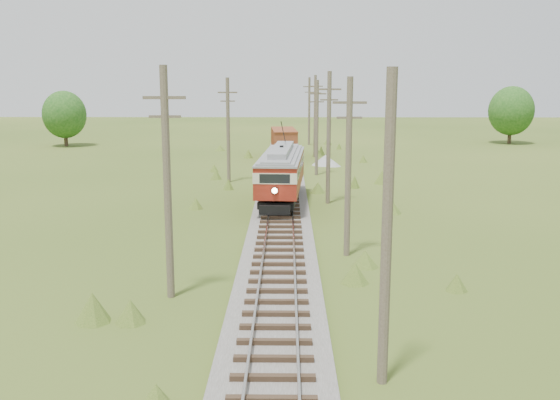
{
  "coord_description": "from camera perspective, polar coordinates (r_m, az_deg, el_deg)",
  "views": [
    {
      "loc": [
        0.4,
        -11.44,
        8.49
      ],
      "look_at": [
        0.0,
        21.58,
        2.06
      ],
      "focal_mm": 40.0,
      "sensor_mm": 36.0,
      "label": 1
    }
  ],
  "objects": [
    {
      "name": "utility_pole_l_b",
      "position": [
        51.84,
        -4.76,
        6.49
      ],
      "size": [
        1.6,
        0.3,
        8.6
      ],
      "color": "brown",
      "rests_on": "ground"
    },
    {
      "name": "gondola",
      "position": [
        68.47,
        0.36,
        5.53
      ],
      "size": [
        3.03,
        7.83,
        2.55
      ],
      "rotation": [
        0.0,
        0.0,
        0.07
      ],
      "color": "black",
      "rests_on": "ground"
    },
    {
      "name": "gravel_pile",
      "position": [
        62.41,
        4.29,
        3.62
      ],
      "size": [
        2.85,
        3.02,
        1.04
      ],
      "color": "gray",
      "rests_on": "ground"
    },
    {
      "name": "streetcar",
      "position": [
        42.05,
        0.14,
        2.78
      ],
      "size": [
        3.34,
        11.46,
        5.19
      ],
      "rotation": [
        0.0,
        0.0,
        -0.06
      ],
      "color": "black",
      "rests_on": "ground"
    },
    {
      "name": "utility_pole_r_1",
      "position": [
        17.16,
        9.74,
        -2.92
      ],
      "size": [
        0.3,
        0.3,
        8.8
      ],
      "color": "brown",
      "rests_on": "ground"
    },
    {
      "name": "utility_pole_r_2",
      "position": [
        29.87,
        6.27,
        3.13
      ],
      "size": [
        1.6,
        0.3,
        8.6
      ],
      "color": "brown",
      "rests_on": "ground"
    },
    {
      "name": "utility_pole_r_5",
      "position": [
        68.62,
        3.23,
        7.73
      ],
      "size": [
        1.6,
        0.3,
        8.9
      ],
      "color": "brown",
      "rests_on": "ground"
    },
    {
      "name": "utility_pole_r_6",
      "position": [
        81.59,
        2.68,
        8.19
      ],
      "size": [
        1.6,
        0.3,
        8.7
      ],
      "color": "brown",
      "rests_on": "ground"
    },
    {
      "name": "utility_pole_r_4",
      "position": [
        55.66,
        3.39,
        6.71
      ],
      "size": [
        1.6,
        0.3,
        8.4
      ],
      "color": "brown",
      "rests_on": "ground"
    },
    {
      "name": "railbed_main",
      "position": [
        46.2,
        0.19,
        0.68
      ],
      "size": [
        3.6,
        96.0,
        0.57
      ],
      "color": "#605B54",
      "rests_on": "ground"
    },
    {
      "name": "utility_pole_l_a",
      "position": [
        24.2,
        -10.27,
        1.66
      ],
      "size": [
        1.6,
        0.3,
        9.0
      ],
      "color": "brown",
      "rests_on": "ground"
    },
    {
      "name": "tree_mid_b",
      "position": [
        88.64,
        20.39,
        7.65
      ],
      "size": [
        5.88,
        5.88,
        7.57
      ],
      "color": "#38281C",
      "rests_on": "ground"
    },
    {
      "name": "tree_mid_a",
      "position": [
        84.49,
        -19.12,
        7.39
      ],
      "size": [
        5.46,
        5.46,
        7.03
      ],
      "color": "#38281C",
      "rests_on": "ground"
    },
    {
      "name": "utility_pole_r_3",
      "position": [
        42.71,
        4.47,
        5.8
      ],
      "size": [
        1.6,
        0.3,
        9.0
      ],
      "color": "brown",
      "rests_on": "ground"
    }
  ]
}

